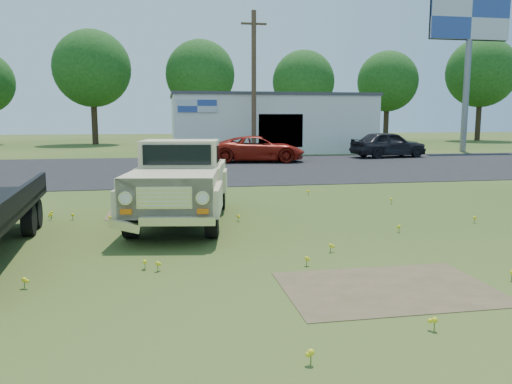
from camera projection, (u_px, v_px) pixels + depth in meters
ground at (250, 243)px, 9.84m from camera, size 140.00×140.00×0.00m
asphalt_lot at (199, 168)px, 24.43m from camera, size 90.00×14.00×0.02m
dirt_patch_a at (388, 289)px, 7.18m from camera, size 3.00×2.00×0.01m
dirt_patch_b at (151, 213)px, 12.89m from camera, size 2.20×1.60×0.01m
commercial_building at (269, 123)px, 36.86m from camera, size 14.20×8.20×4.15m
billboard at (469, 32)px, 35.53m from camera, size 6.10×0.45×11.05m
utility_pole_mid at (254, 83)px, 31.28m from camera, size 1.60×0.30×9.00m
treeline_c at (92, 69)px, 45.83m from camera, size 7.04×7.04×10.47m
treeline_d at (200, 75)px, 48.63m from camera, size 6.72×6.72×10.00m
treeline_e at (303, 82)px, 49.04m from camera, size 6.08×6.08×9.04m
treeline_f at (388, 82)px, 53.21m from camera, size 6.40×6.40×9.52m
treeline_g at (481, 73)px, 53.39m from camera, size 7.36×7.36×10.95m
vintage_pickup_truck at (181, 181)px, 11.72m from camera, size 2.90×5.60×1.94m
red_pickup at (258, 149)px, 27.80m from camera, size 5.44×3.08×1.43m
dark_sedan at (388, 145)px, 31.02m from camera, size 4.96×2.60×1.61m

